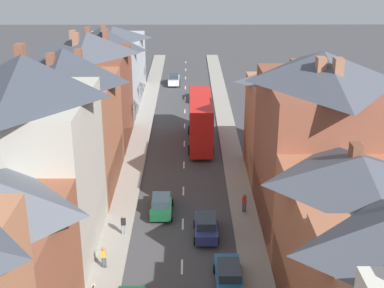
{
  "coord_description": "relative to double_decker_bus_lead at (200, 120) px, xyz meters",
  "views": [
    {
      "loc": [
        0.49,
        -13.78,
        21.51
      ],
      "look_at": [
        0.81,
        34.46,
        2.87
      ],
      "focal_mm": 50.0,
      "sensor_mm": 36.0,
      "label": 1
    }
  ],
  "objects": [
    {
      "name": "pedestrian_mid_left",
      "position": [
        -7.18,
        -24.13,
        -1.78
      ],
      "size": [
        0.36,
        0.22,
        1.61
      ],
      "color": "#3D4256",
      "rests_on": "pavement_left"
    },
    {
      "name": "pedestrian_mid_right",
      "position": [
        -6.32,
        -19.69,
        -1.78
      ],
      "size": [
        0.36,
        0.22,
        1.61
      ],
      "color": "gray",
      "rests_on": "pavement_left"
    },
    {
      "name": "centre_line_dashes",
      "position": [
        -1.79,
        -5.89,
        -2.81
      ],
      "size": [
        0.14,
        97.8,
        0.01
      ],
      "color": "silver",
      "rests_on": "ground"
    },
    {
      "name": "car_mid_black",
      "position": [
        -3.59,
        25.74,
        -1.96
      ],
      "size": [
        1.9,
        4.1,
        1.71
      ],
      "color": "silver",
      "rests_on": "ground"
    },
    {
      "name": "double_decker_bus_lead",
      "position": [
        0.0,
        0.0,
        0.0
      ],
      "size": [
        2.74,
        10.8,
        5.3
      ],
      "color": "red",
      "rests_on": "ground"
    },
    {
      "name": "pavement_right",
      "position": [
        3.31,
        -3.89,
        -2.75
      ],
      "size": [
        2.2,
        104.0,
        0.14
      ],
      "primitive_type": "cube",
      "color": "gray",
      "rests_on": "ground"
    },
    {
      "name": "pavement_left",
      "position": [
        -6.89,
        -3.89,
        -2.75
      ],
      "size": [
        2.2,
        104.0,
        0.14
      ],
      "primitive_type": "cube",
      "color": "gray",
      "rests_on": "ground"
    },
    {
      "name": "car_near_silver",
      "position": [
        0.01,
        -19.76,
        -1.97
      ],
      "size": [
        1.9,
        4.09,
        1.68
      ],
      "color": "navy",
      "rests_on": "ground"
    },
    {
      "name": "terrace_row_right",
      "position": [
        8.39,
        -29.99,
        3.34
      ],
      "size": [
        8.0,
        51.95,
        14.08
      ],
      "color": "#B2704C",
      "rests_on": "ground"
    },
    {
      "name": "terrace_row_left",
      "position": [
        -11.98,
        -15.14,
        3.34
      ],
      "size": [
        8.0,
        80.7,
        14.69
      ],
      "color": "silver",
      "rests_on": "ground"
    },
    {
      "name": "car_parked_right_a",
      "position": [
        0.01,
        17.26,
        -1.98
      ],
      "size": [
        1.9,
        4.51,
        1.67
      ],
      "color": "gray",
      "rests_on": "ground"
    },
    {
      "name": "car_parked_left_b",
      "position": [
        -3.59,
        -16.07,
        -2.0
      ],
      "size": [
        1.9,
        4.14,
        1.61
      ],
      "color": "#144728",
      "rests_on": "ground"
    },
    {
      "name": "car_mid_white",
      "position": [
        1.31,
        -26.07,
        -2.0
      ],
      "size": [
        1.9,
        4.43,
        1.62
      ],
      "color": "#236093",
      "rests_on": "ground"
    },
    {
      "name": "pedestrian_far_left",
      "position": [
        3.31,
        -16.16,
        -1.78
      ],
      "size": [
        0.36,
        0.22,
        1.61
      ],
      "color": "#3D4256",
      "rests_on": "pavement_right"
    }
  ]
}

